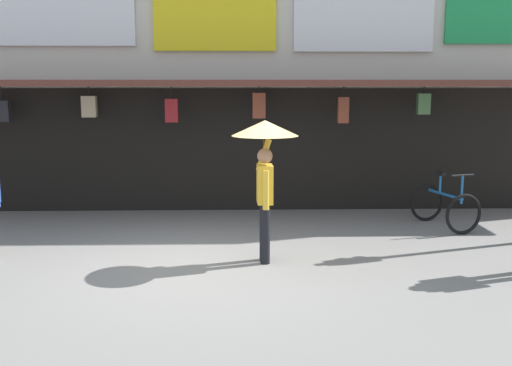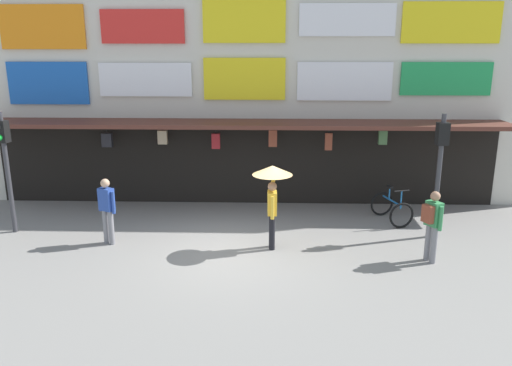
% 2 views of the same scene
% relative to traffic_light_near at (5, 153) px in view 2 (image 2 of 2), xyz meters
% --- Properties ---
extents(ground_plane, '(80.00, 80.00, 0.00)m').
position_rel_traffic_light_near_xyz_m(ground_plane, '(6.01, -1.19, -2.14)').
color(ground_plane, gray).
extents(shopfront, '(18.00, 2.60, 8.00)m').
position_rel_traffic_light_near_xyz_m(shopfront, '(6.01, 3.38, 1.82)').
color(shopfront, beige).
rests_on(shopfront, ground).
extents(traffic_light_near, '(0.31, 0.34, 3.20)m').
position_rel_traffic_light_near_xyz_m(traffic_light_near, '(0.00, 0.00, 0.00)').
color(traffic_light_near, '#38383D').
rests_on(traffic_light_near, ground).
extents(traffic_light_far, '(0.30, 0.34, 3.20)m').
position_rel_traffic_light_near_xyz_m(traffic_light_far, '(11.04, 0.02, 0.00)').
color(traffic_light_far, '#38383D').
rests_on(traffic_light_far, ground).
extents(bicycle_parked, '(1.02, 1.32, 1.05)m').
position_rel_traffic_light_near_xyz_m(bicycle_parked, '(10.21, 1.13, -1.75)').
color(bicycle_parked, black).
rests_on(bicycle_parked, ground).
extents(pedestrian_with_umbrella, '(0.96, 0.96, 2.08)m').
position_rel_traffic_light_near_xyz_m(pedestrian_with_umbrella, '(6.85, -0.90, -0.50)').
color(pedestrian_with_umbrella, black).
rests_on(pedestrian_with_umbrella, ground).
extents(pedestrian_in_red, '(0.46, 0.48, 1.68)m').
position_rel_traffic_light_near_xyz_m(pedestrian_in_red, '(10.46, -1.60, -1.16)').
color(pedestrian_in_red, gray).
rests_on(pedestrian_in_red, ground).
extents(pedestrian_in_white, '(0.48, 0.36, 1.68)m').
position_rel_traffic_light_near_xyz_m(pedestrian_in_white, '(2.78, -0.73, -1.19)').
color(pedestrian_in_white, gray).
rests_on(pedestrian_in_white, ground).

